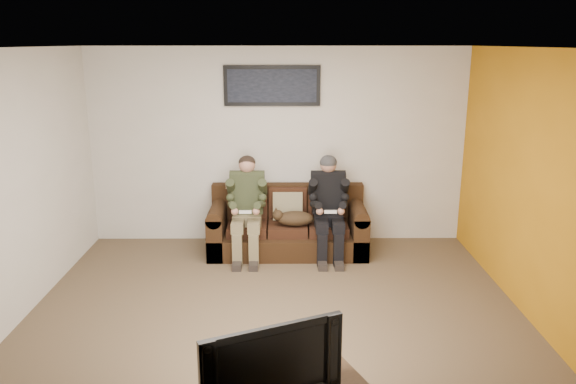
{
  "coord_description": "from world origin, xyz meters",
  "views": [
    {
      "loc": [
        0.09,
        -5.13,
        2.65
      ],
      "look_at": [
        0.13,
        1.2,
        0.95
      ],
      "focal_mm": 35.0,
      "sensor_mm": 36.0,
      "label": 1
    }
  ],
  "objects_px": {
    "television": "(268,358)",
    "sofa": "(288,227)",
    "cat": "(294,218)",
    "framed_poster": "(272,86)",
    "person_right": "(329,202)",
    "person_left": "(247,202)"
  },
  "relations": [
    {
      "from": "person_right",
      "to": "television",
      "type": "distance_m",
      "value": 3.67
    },
    {
      "from": "person_right",
      "to": "cat",
      "type": "distance_m",
      "value": 0.49
    },
    {
      "from": "person_left",
      "to": "cat",
      "type": "relative_size",
      "value": 1.91
    },
    {
      "from": "person_right",
      "to": "sofa",
      "type": "bearing_deg",
      "value": 162.07
    },
    {
      "from": "person_right",
      "to": "framed_poster",
      "type": "xyz_separation_m",
      "value": [
        -0.72,
        0.56,
        1.4
      ]
    },
    {
      "from": "sofa",
      "to": "television",
      "type": "relative_size",
      "value": 2.12
    },
    {
      "from": "framed_poster",
      "to": "television",
      "type": "height_order",
      "value": "framed_poster"
    },
    {
      "from": "cat",
      "to": "television",
      "type": "xyz_separation_m",
      "value": [
        -0.23,
        -3.54,
        0.19
      ]
    },
    {
      "from": "person_left",
      "to": "person_right",
      "type": "relative_size",
      "value": 0.99
    },
    {
      "from": "sofa",
      "to": "person_right",
      "type": "distance_m",
      "value": 0.67
    },
    {
      "from": "television",
      "to": "sofa",
      "type": "bearing_deg",
      "value": 63.99
    },
    {
      "from": "person_left",
      "to": "person_right",
      "type": "distance_m",
      "value": 1.03
    },
    {
      "from": "television",
      "to": "framed_poster",
      "type": "bearing_deg",
      "value": 66.95
    },
    {
      "from": "sofa",
      "to": "person_left",
      "type": "relative_size",
      "value": 1.6
    },
    {
      "from": "person_left",
      "to": "framed_poster",
      "type": "relative_size",
      "value": 1.01
    },
    {
      "from": "person_right",
      "to": "cat",
      "type": "height_order",
      "value": "person_right"
    },
    {
      "from": "sofa",
      "to": "framed_poster",
      "type": "xyz_separation_m",
      "value": [
        -0.2,
        0.39,
        1.79
      ]
    },
    {
      "from": "person_right",
      "to": "television",
      "type": "relative_size",
      "value": 1.34
    },
    {
      "from": "person_right",
      "to": "framed_poster",
      "type": "relative_size",
      "value": 1.01
    },
    {
      "from": "sofa",
      "to": "cat",
      "type": "xyz_separation_m",
      "value": [
        0.07,
        -0.23,
        0.19
      ]
    },
    {
      "from": "cat",
      "to": "person_right",
      "type": "bearing_deg",
      "value": 7.74
    },
    {
      "from": "cat",
      "to": "framed_poster",
      "type": "xyz_separation_m",
      "value": [
        -0.27,
        0.62,
        1.6
      ]
    }
  ]
}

